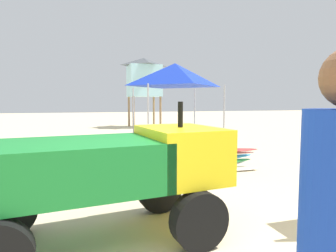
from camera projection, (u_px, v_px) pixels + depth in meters
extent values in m
cube|color=#197A2D|center=(73.00, 166.00, 2.90)|extent=(1.91, 1.29, 0.50)
cube|color=yellow|center=(180.00, 153.00, 3.37)|extent=(0.92, 1.18, 0.60)
cylinder|color=black|center=(180.00, 114.00, 3.33)|extent=(0.07, 0.07, 0.30)
cylinder|color=black|center=(159.00, 190.00, 3.91)|extent=(0.62, 0.25, 0.60)
cylinder|color=black|center=(199.00, 221.00, 2.90)|extent=(0.62, 0.25, 0.60)
cylinder|color=black|center=(9.00, 210.00, 3.20)|extent=(0.62, 0.25, 0.60)
cube|color=white|center=(336.00, 192.00, 3.36)|extent=(0.48, 0.48, 0.04)
cube|color=white|center=(336.00, 185.00, 3.35)|extent=(0.48, 0.48, 0.04)
cylinder|color=white|center=(334.00, 204.00, 3.64)|extent=(0.04, 0.04, 0.42)
cylinder|color=white|center=(307.00, 207.00, 3.52)|extent=(0.04, 0.04, 0.42)
cylinder|color=white|center=(336.00, 221.00, 3.12)|extent=(0.04, 0.04, 0.42)
ellipsoid|color=white|center=(212.00, 170.00, 6.15)|extent=(2.11, 0.56, 0.08)
ellipsoid|color=white|center=(212.00, 166.00, 6.21)|extent=(1.91, 0.67, 0.08)
ellipsoid|color=green|center=(209.00, 163.00, 6.07)|extent=(2.24, 0.58, 0.08)
ellipsoid|color=#268CCC|center=(210.00, 160.00, 6.02)|extent=(2.46, 0.86, 0.08)
ellipsoid|color=white|center=(208.00, 155.00, 6.17)|extent=(2.30, 0.28, 0.08)
ellipsoid|color=red|center=(210.00, 151.00, 6.20)|extent=(2.26, 0.48, 0.08)
cylinder|color=#B2B2B7|center=(148.00, 119.00, 8.32)|extent=(0.05, 0.05, 2.02)
cylinder|color=#B2B2B7|center=(224.00, 117.00, 9.03)|extent=(0.05, 0.05, 2.02)
cylinder|color=#B2B2B7|center=(133.00, 115.00, 10.65)|extent=(0.05, 0.05, 2.02)
cylinder|color=#B2B2B7|center=(195.00, 114.00, 11.36)|extent=(0.05, 0.05, 2.02)
pyramid|color=#1938BF|center=(175.00, 75.00, 9.72)|extent=(2.44, 2.44, 0.77)
cylinder|color=olive|center=(133.00, 113.00, 15.99)|extent=(0.12, 0.12, 1.81)
cylinder|color=olive|center=(160.00, 112.00, 16.45)|extent=(0.12, 0.12, 1.81)
cylinder|color=olive|center=(129.00, 112.00, 17.48)|extent=(0.12, 0.12, 1.81)
cylinder|color=olive|center=(154.00, 111.00, 17.93)|extent=(0.12, 0.12, 1.81)
cube|color=#A9E3F0|center=(144.00, 81.00, 16.81)|extent=(1.80, 1.80, 1.80)
pyramid|color=#4C5156|center=(144.00, 62.00, 16.72)|extent=(1.98, 1.98, 0.45)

